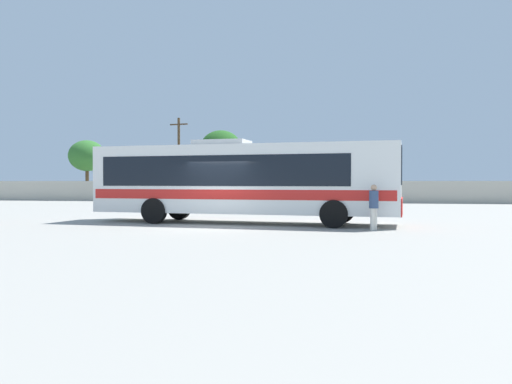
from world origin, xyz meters
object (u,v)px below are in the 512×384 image
Objects in this scene: parked_car_leftmost_grey at (137,193)px; parked_car_second_silver at (211,194)px; coach_bus_white_red at (240,179)px; utility_pole_near at (179,157)px; roadside_tree_left at (87,156)px; roadside_tree_midleft at (221,148)px; attendant_by_bus_door at (374,205)px; parked_car_third_white at (301,194)px.

parked_car_second_silver reaches higher than parked_car_leftmost_grey.
coach_bus_white_red is 2.78× the size of parked_car_leftmost_grey.
coach_bus_white_red is 1.66× the size of utility_pole_near.
roadside_tree_left is 0.87× the size of roadside_tree_midleft.
coach_bus_white_red reaches higher than attendant_by_bus_door.
coach_bus_white_red is at bearing -50.48° from roadside_tree_left.
roadside_tree_midleft is (4.05, -0.01, 0.79)m from utility_pole_near.
utility_pole_near is at bearing 9.35° from roadside_tree_left.
roadside_tree_left reaches higher than parked_car_third_white.
attendant_by_bus_door is at bearing -46.43° from roadside_tree_left.
coach_bus_white_red is at bearing -56.08° from parked_car_leftmost_grey.
parked_car_second_silver is at bearing -81.84° from roadside_tree_midleft.
roadside_tree_midleft is (5.39, 6.60, 4.04)m from parked_car_leftmost_grey.
parked_car_second_silver is 0.83× the size of roadside_tree_left.
parked_car_leftmost_grey is 0.82× the size of roadside_tree_left.
attendant_by_bus_door reaches higher than parked_car_third_white.
roadside_tree_left is at bearing 133.57° from attendant_by_bus_door.
attendant_by_bus_door is at bearing -59.13° from utility_pole_near.
attendant_by_bus_door is at bearing -65.63° from roadside_tree_midleft.
parked_car_third_white reaches higher than parked_car_second_silver.
parked_car_second_silver is 0.61× the size of utility_pole_near.
parked_car_second_silver is at bearing -23.56° from roadside_tree_left.
roadside_tree_left is (-20.62, 5.70, 3.33)m from parked_car_third_white.
roadside_tree_midleft reaches higher than parked_car_third_white.
parked_car_leftmost_grey is at bearing -129.25° from roadside_tree_midleft.
parked_car_third_white is at bearing 102.47° from attendant_by_bus_door.
roadside_tree_left reaches higher than parked_car_leftmost_grey.
coach_bus_white_red is 2.74× the size of parked_car_second_silver.
utility_pole_near is (-16.69, 27.92, 3.09)m from attendant_by_bus_door.
parked_car_third_white is (6.99, 0.24, 0.00)m from parked_car_second_silver.
roadside_tree_midleft is at bearing 106.07° from coach_bus_white_red.
coach_bus_white_red is 1.98× the size of roadside_tree_midleft.
roadside_tree_midleft is at bearing 114.37° from attendant_by_bus_door.
coach_bus_white_red is 28.10m from utility_pole_near.
parked_car_third_white is (-4.60, 20.81, -0.13)m from attendant_by_bus_door.
parked_car_leftmost_grey is 6.48m from parked_car_second_silver.
parked_car_second_silver is at bearing -178.01° from parked_car_third_white.
coach_bus_white_red reaches higher than parked_car_leftmost_grey.
roadside_tree_left is 12.67m from roadside_tree_midleft.
roadside_tree_left reaches higher than coach_bus_white_red.
coach_bus_white_red reaches higher than parked_car_third_white.
roadside_tree_left is at bearing 164.54° from parked_car_third_white.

